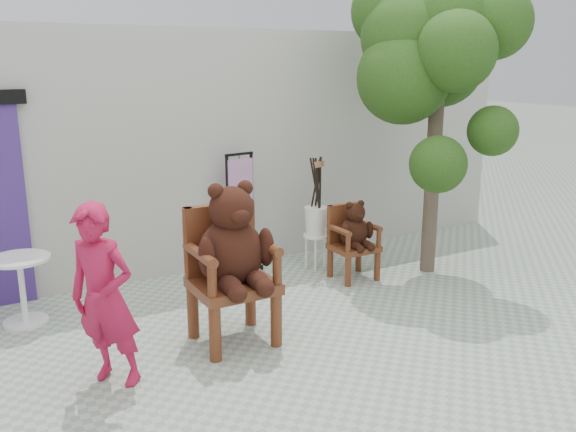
% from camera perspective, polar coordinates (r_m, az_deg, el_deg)
% --- Properties ---
extents(ground_plane, '(60.00, 60.00, 0.00)m').
position_cam_1_polar(ground_plane, '(5.98, 5.02, -11.58)').
color(ground_plane, '#A0A896').
rests_on(ground_plane, ground).
extents(back_wall, '(9.00, 1.00, 3.00)m').
position_cam_1_polar(back_wall, '(8.21, -7.05, 6.42)').
color(back_wall, '#B4B2A8').
rests_on(back_wall, ground).
extents(chair_big, '(0.74, 0.82, 1.55)m').
position_cam_1_polar(chair_big, '(5.68, -5.30, -3.43)').
color(chair_big, '#4C2210').
rests_on(chair_big, ground).
extents(chair_small, '(0.52, 0.53, 0.98)m').
position_cam_1_polar(chair_small, '(7.46, 6.13, -1.61)').
color(chair_small, '#4C2210').
rests_on(chair_small, ground).
extents(person, '(0.67, 0.68, 1.57)m').
position_cam_1_polar(person, '(5.07, -16.76, -7.34)').
color(person, '#B0153E').
rests_on(person, ground).
extents(cafe_table, '(0.60, 0.60, 0.70)m').
position_cam_1_polar(cafe_table, '(6.74, -23.66, -5.70)').
color(cafe_table, white).
rests_on(cafe_table, ground).
extents(display_stand, '(0.50, 0.42, 1.51)m').
position_cam_1_polar(display_stand, '(7.72, -4.46, -0.94)').
color(display_stand, black).
rests_on(display_stand, ground).
extents(stool_bucket, '(0.32, 0.32, 1.45)m').
position_cam_1_polar(stool_bucket, '(7.75, 2.63, -0.41)').
color(stool_bucket, white).
rests_on(stool_bucket, ground).
extents(tree, '(1.82, 1.99, 3.67)m').
position_cam_1_polar(tree, '(7.59, 13.20, 14.78)').
color(tree, '#433528').
rests_on(tree, ground).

